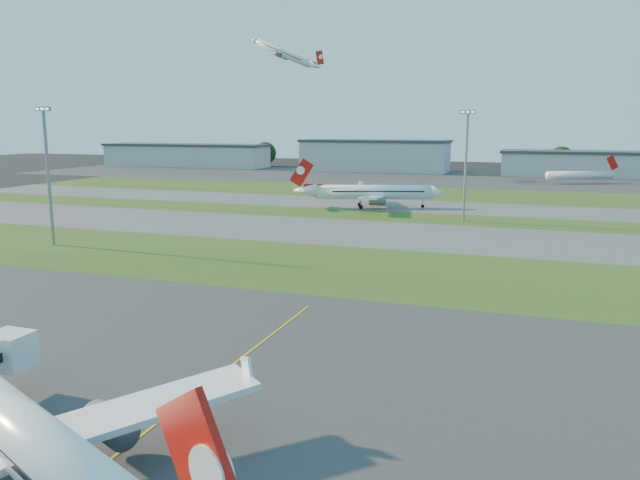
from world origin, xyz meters
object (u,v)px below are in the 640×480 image
at_px(airliner_parked, 25,440).
at_px(airliner_taxiing, 372,193).
at_px(light_mast_west, 48,167).
at_px(light_mast_centre, 466,158).
at_px(mini_jet_near, 580,175).

bearing_deg(airliner_parked, airliner_taxiing, 120.59).
height_order(airliner_taxiing, light_mast_west, light_mast_west).
distance_m(light_mast_west, light_mast_centre, 89.64).
xyz_separation_m(light_mast_west, light_mast_centre, (70.00, 56.00, 0.00)).
relative_size(mini_jet_near, light_mast_centre, 1.04).
height_order(mini_jet_near, light_mast_west, light_mast_west).
bearing_deg(light_mast_west, mini_jet_near, 59.02).
height_order(airliner_parked, light_mast_centre, light_mast_centre).
bearing_deg(airliner_taxiing, airliner_parked, 77.40).
height_order(airliner_taxiing, mini_jet_near, airliner_taxiing).
xyz_separation_m(airliner_parked, light_mast_west, (-58.48, 66.19, 10.74)).
bearing_deg(light_mast_centre, airliner_parked, -95.38).
height_order(airliner_parked, mini_jet_near, airliner_parked).
distance_m(mini_jet_near, light_mast_west, 196.19).
relative_size(airliner_parked, mini_jet_near, 1.30).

